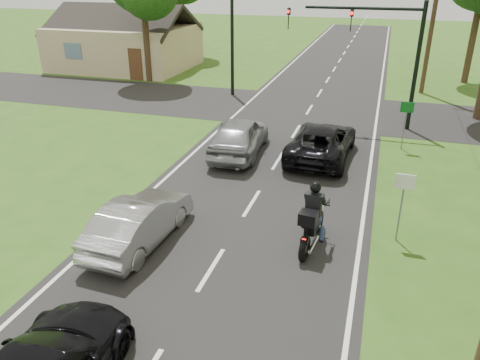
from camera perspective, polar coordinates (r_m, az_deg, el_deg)
name	(u,v)px	position (r m, az deg, el deg)	size (l,w,h in m)	color
ground	(211,270)	(12.69, -3.55, -10.85)	(140.00, 140.00, 0.00)	#2C5518
road	(288,145)	(21.30, 5.83, 4.27)	(8.00, 100.00, 0.01)	black
cross_road	(309,110)	(26.93, 8.45, 8.47)	(60.00, 7.00, 0.01)	black
motorcycle_rider	(312,222)	(13.36, 8.81, -5.09)	(0.71, 2.35, 2.03)	black
dark_suv	(322,141)	(19.84, 9.95, 4.68)	(2.36, 5.12, 1.42)	black
silver_sedan	(139,221)	(13.75, -12.17, -4.94)	(1.45, 4.16, 1.37)	#A8A9AD
silver_suv	(239,136)	(19.91, -0.07, 5.43)	(1.91, 4.74, 1.61)	#97989E
traffic_signal	(378,42)	(23.86, 16.50, 15.87)	(6.38, 0.44, 6.00)	black
signal_pole_far	(232,46)	(29.38, -0.96, 16.04)	(0.20, 0.20, 6.00)	black
utility_pole_far	(435,9)	(31.82, 22.64, 18.73)	(1.60, 0.28, 10.00)	#503824
sign_white	(404,191)	(13.90, 19.31, -1.33)	(0.55, 0.07, 2.12)	slate
sign_green	(406,114)	(21.44, 19.60, 7.58)	(0.55, 0.07, 2.12)	slate
house	(125,45)	(39.41, -13.79, 15.74)	(10.20, 8.00, 4.84)	tan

